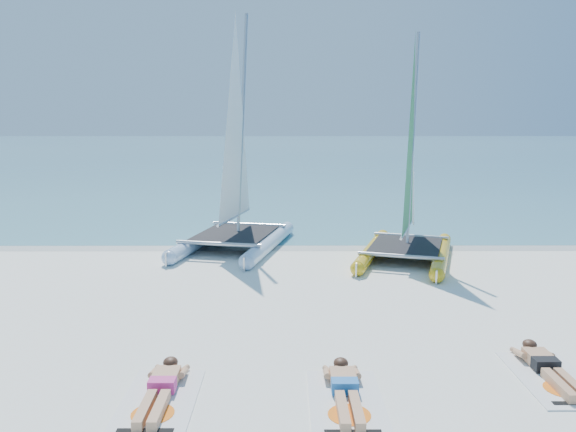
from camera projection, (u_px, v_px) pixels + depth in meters
name	position (u px, v px, depth m)	size (l,w,h in m)	color
ground	(331.00, 305.00, 11.52)	(140.00, 140.00, 0.00)	white
sea	(293.00, 149.00, 73.61)	(140.00, 115.00, 0.01)	#6FB4B9
wet_sand_strip	(317.00, 246.00, 16.94)	(140.00, 1.40, 0.01)	beige
catamaran_blue	(236.00, 176.00, 16.40)	(3.61, 5.67, 7.15)	#A7BCDB
catamaran_yellow	(410.00, 184.00, 15.42)	(3.56, 5.12, 6.37)	gold
towel_a	(159.00, 401.00, 7.57)	(1.00, 1.85, 0.02)	white
sunbather_a	(162.00, 387.00, 7.74)	(0.37, 1.73, 0.26)	tan
towel_b	(346.00, 402.00, 7.54)	(1.00, 1.85, 0.02)	white
sunbather_b	(345.00, 388.00, 7.71)	(0.37, 1.73, 0.26)	tan
towel_c	(552.00, 378.00, 8.23)	(1.00, 1.85, 0.02)	white
sunbather_c	(547.00, 366.00, 8.40)	(0.37, 1.73, 0.26)	tan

